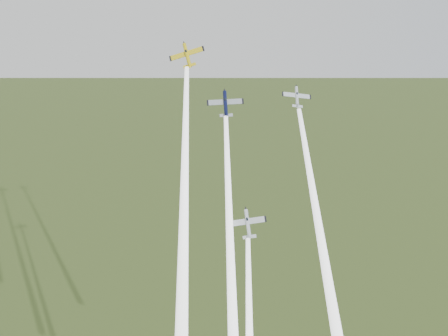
% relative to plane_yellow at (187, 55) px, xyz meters
% --- Properties ---
extents(plane_yellow, '(9.24, 6.34, 8.66)m').
position_rel_plane_yellow_xyz_m(plane_yellow, '(0.00, 0.00, 0.00)').
color(plane_yellow, gold).
extents(smoke_trail_yellow, '(4.17, 41.95, 48.39)m').
position_rel_plane_yellow_xyz_m(smoke_trail_yellow, '(-0.90, -22.07, -25.83)').
color(smoke_trail_yellow, white).
extents(plane_navy, '(8.33, 6.32, 7.27)m').
position_rel_plane_yellow_xyz_m(plane_navy, '(8.21, -1.31, -10.43)').
color(plane_navy, black).
extents(smoke_trail_navy, '(3.12, 46.57, 53.84)m').
position_rel_plane_yellow_xyz_m(smoke_trail_navy, '(7.86, -25.72, -38.98)').
color(smoke_trail_navy, white).
extents(plane_silver_right, '(7.05, 5.71, 6.55)m').
position_rel_plane_yellow_xyz_m(plane_silver_right, '(24.13, -0.41, -9.19)').
color(plane_silver_right, silver).
extents(smoke_trail_silver_right, '(6.03, 41.76, 48.18)m').
position_rel_plane_yellow_xyz_m(smoke_trail_silver_right, '(26.01, -22.32, -34.91)').
color(smoke_trail_silver_right, white).
extents(plane_silver_low, '(8.44, 6.46, 7.76)m').
position_rel_plane_yellow_xyz_m(plane_silver_low, '(11.85, -16.92, -32.43)').
color(plane_silver_low, silver).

